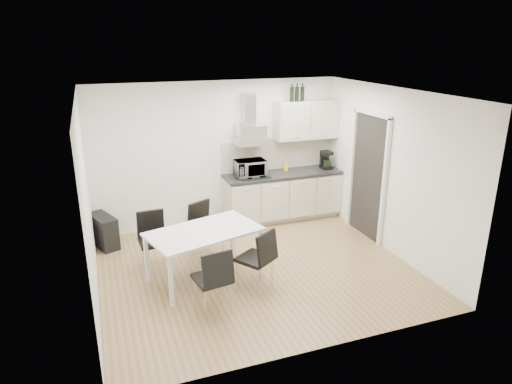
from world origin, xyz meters
TOP-DOWN VIEW (x-y plane):
  - ground at (0.00, 0.00)m, footprint 4.50×4.50m
  - wall_back at (0.00, 2.00)m, footprint 4.50×0.10m
  - wall_front at (0.00, -2.00)m, footprint 4.50×0.10m
  - wall_left at (-2.25, 0.00)m, footprint 0.10×4.00m
  - wall_right at (2.25, 0.00)m, footprint 0.10×4.00m
  - ceiling at (0.00, 0.00)m, footprint 4.50×4.50m
  - doorway at (2.21, 0.55)m, footprint 0.08×1.04m
  - kitchenette at (1.18, 1.73)m, footprint 2.22×0.64m
  - dining_table at (-0.78, -0.03)m, footprint 1.70×1.25m
  - chair_far_left at (-1.41, 0.50)m, footprint 0.46×0.52m
  - chair_far_right at (-0.57, 0.65)m, footprint 0.61×0.64m
  - chair_near_left at (-0.89, -0.84)m, footprint 0.51×0.56m
  - chair_near_right at (-0.20, -0.52)m, footprint 0.64×0.66m
  - guitar_amp at (-2.10, 1.60)m, footprint 0.49×0.70m
  - floor_speaker at (-0.41, 1.90)m, footprint 0.25×0.24m

SIDE VIEW (x-z plane):
  - ground at x=0.00m, z-range 0.00..0.00m
  - floor_speaker at x=-0.41m, z-range 0.00..0.33m
  - guitar_amp at x=-2.10m, z-range 0.00..0.54m
  - chair_far_left at x=-1.41m, z-range 0.00..0.88m
  - chair_far_right at x=-0.57m, z-range 0.00..0.88m
  - chair_near_left at x=-0.89m, z-range 0.00..0.88m
  - chair_near_right at x=-0.20m, z-range 0.00..0.88m
  - dining_table at x=-0.78m, z-range 0.30..1.05m
  - kitchenette at x=1.18m, z-range -0.43..2.09m
  - doorway at x=2.21m, z-range 0.00..2.10m
  - wall_back at x=0.00m, z-range 0.00..2.60m
  - wall_front at x=0.00m, z-range 0.00..2.60m
  - wall_left at x=-2.25m, z-range 0.00..2.60m
  - wall_right at x=2.25m, z-range 0.00..2.60m
  - ceiling at x=0.00m, z-range 2.60..2.60m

